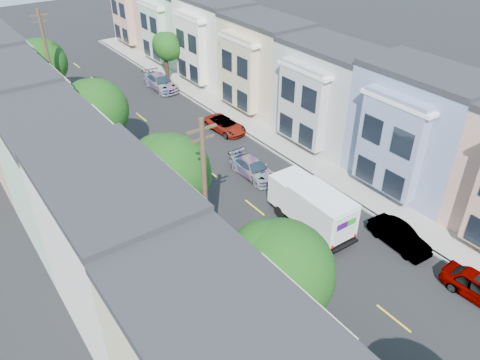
{
  "coord_description": "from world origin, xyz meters",
  "views": [
    {
      "loc": [
        -16.15,
        -14.74,
        19.37
      ],
      "look_at": [
        -0.73,
        6.72,
        2.2
      ],
      "focal_mm": 35.0,
      "sensor_mm": 36.0,
      "label": 1
    }
  ],
  "objects_px": {
    "tree_e": "(41,64)",
    "parked_right_a": "(480,288)",
    "utility_pole_near": "(206,207)",
    "tree_b": "(279,274)",
    "tree_d": "(96,111)",
    "tree_c": "(169,174)",
    "parked_left_d": "(159,191)",
    "fedex_truck": "(312,205)",
    "parked_right_d": "(161,82)",
    "lead_sedan": "(253,168)",
    "utility_pole_far": "(50,67)",
    "tree_far_r": "(167,47)",
    "parked_left_c": "(256,287)",
    "parked_right_c": "(225,125)",
    "parked_right_b": "(399,236)"
  },
  "relations": [
    {
      "from": "utility_pole_far",
      "to": "parked_right_c",
      "type": "bearing_deg",
      "value": -44.84
    },
    {
      "from": "parked_right_a",
      "to": "parked_right_c",
      "type": "bearing_deg",
      "value": 87.31
    },
    {
      "from": "parked_right_c",
      "to": "parked_right_d",
      "type": "xyz_separation_m",
      "value": [
        0.0,
        12.37,
        0.16
      ]
    },
    {
      "from": "tree_b",
      "to": "utility_pole_near",
      "type": "bearing_deg",
      "value": 89.98
    },
    {
      "from": "tree_c",
      "to": "tree_d",
      "type": "height_order",
      "value": "tree_c"
    },
    {
      "from": "utility_pole_far",
      "to": "parked_left_c",
      "type": "distance_m",
      "value": 28.92
    },
    {
      "from": "tree_c",
      "to": "parked_left_d",
      "type": "relative_size",
      "value": 1.76
    },
    {
      "from": "lead_sedan",
      "to": "parked_right_c",
      "type": "relative_size",
      "value": 1.01
    },
    {
      "from": "tree_c",
      "to": "parked_left_d",
      "type": "distance_m",
      "value": 6.75
    },
    {
      "from": "tree_d",
      "to": "tree_b",
      "type": "bearing_deg",
      "value": -90.0
    },
    {
      "from": "parked_left_d",
      "to": "fedex_truck",
      "type": "bearing_deg",
      "value": -53.9
    },
    {
      "from": "fedex_truck",
      "to": "utility_pole_far",
      "type": "bearing_deg",
      "value": 108.47
    },
    {
      "from": "utility_pole_near",
      "to": "utility_pole_far",
      "type": "height_order",
      "value": "same"
    },
    {
      "from": "tree_b",
      "to": "lead_sedan",
      "type": "bearing_deg",
      "value": 56.75
    },
    {
      "from": "tree_d",
      "to": "tree_far_r",
      "type": "height_order",
      "value": "tree_d"
    },
    {
      "from": "tree_c",
      "to": "utility_pole_far",
      "type": "relative_size",
      "value": 0.75
    },
    {
      "from": "parked_right_a",
      "to": "tree_b",
      "type": "bearing_deg",
      "value": 158.47
    },
    {
      "from": "utility_pole_far",
      "to": "parked_left_d",
      "type": "relative_size",
      "value": 2.34
    },
    {
      "from": "tree_far_r",
      "to": "parked_left_c",
      "type": "height_order",
      "value": "tree_far_r"
    },
    {
      "from": "parked_right_d",
      "to": "parked_right_a",
      "type": "bearing_deg",
      "value": -89.35
    },
    {
      "from": "tree_b",
      "to": "parked_right_d",
      "type": "bearing_deg",
      "value": 71.32
    },
    {
      "from": "parked_right_c",
      "to": "tree_e",
      "type": "bearing_deg",
      "value": 122.99
    },
    {
      "from": "tree_c",
      "to": "utility_pole_far",
      "type": "distance_m",
      "value": 22.13
    },
    {
      "from": "tree_b",
      "to": "utility_pole_near",
      "type": "xyz_separation_m",
      "value": [
        0.0,
        5.9,
        0.01
      ]
    },
    {
      "from": "tree_d",
      "to": "tree_c",
      "type": "bearing_deg",
      "value": -90.0
    },
    {
      "from": "tree_e",
      "to": "parked_right_d",
      "type": "bearing_deg",
      "value": -10.71
    },
    {
      "from": "utility_pole_near",
      "to": "parked_left_c",
      "type": "xyz_separation_m",
      "value": [
        1.4,
        -2.54,
        -4.45
      ]
    },
    {
      "from": "tree_b",
      "to": "lead_sedan",
      "type": "relative_size",
      "value": 1.7
    },
    {
      "from": "lead_sedan",
      "to": "fedex_truck",
      "type": "bearing_deg",
      "value": -95.25
    },
    {
      "from": "tree_b",
      "to": "fedex_truck",
      "type": "relative_size",
      "value": 1.23
    },
    {
      "from": "parked_right_b",
      "to": "parked_right_c",
      "type": "xyz_separation_m",
      "value": [
        0.0,
        19.21,
        -0.07
      ]
    },
    {
      "from": "parked_left_d",
      "to": "tree_e",
      "type": "bearing_deg",
      "value": 91.79
    },
    {
      "from": "fedex_truck",
      "to": "lead_sedan",
      "type": "relative_size",
      "value": 1.39
    },
    {
      "from": "utility_pole_near",
      "to": "parked_right_b",
      "type": "xyz_separation_m",
      "value": [
        11.2,
        -4.35,
        -4.47
      ]
    },
    {
      "from": "parked_left_d",
      "to": "parked_right_a",
      "type": "relative_size",
      "value": 0.98
    },
    {
      "from": "lead_sedan",
      "to": "parked_right_d",
      "type": "relative_size",
      "value": 0.86
    },
    {
      "from": "fedex_truck",
      "to": "parked_right_a",
      "type": "bearing_deg",
      "value": -71.54
    },
    {
      "from": "tree_b",
      "to": "tree_c",
      "type": "height_order",
      "value": "tree_c"
    },
    {
      "from": "tree_d",
      "to": "lead_sedan",
      "type": "xyz_separation_m",
      "value": [
        8.72,
        -7.88,
        -4.19
      ]
    },
    {
      "from": "utility_pole_near",
      "to": "tree_b",
      "type": "bearing_deg",
      "value": -90.02
    },
    {
      "from": "tree_b",
      "to": "parked_right_d",
      "type": "distance_m",
      "value": 35.25
    },
    {
      "from": "tree_far_r",
      "to": "fedex_truck",
      "type": "relative_size",
      "value": 0.88
    },
    {
      "from": "tree_d",
      "to": "parked_right_a",
      "type": "xyz_separation_m",
      "value": [
        11.2,
        -25.0,
        -4.14
      ]
    },
    {
      "from": "parked_left_d",
      "to": "parked_right_c",
      "type": "distance_m",
      "value": 11.55
    },
    {
      "from": "fedex_truck",
      "to": "tree_e",
      "type": "bearing_deg",
      "value": 106.57
    },
    {
      "from": "lead_sedan",
      "to": "parked_right_a",
      "type": "xyz_separation_m",
      "value": [
        2.48,
        -17.12,
        0.05
      ]
    },
    {
      "from": "tree_e",
      "to": "parked_right_a",
      "type": "relative_size",
      "value": 1.57
    },
    {
      "from": "lead_sedan",
      "to": "parked_right_a",
      "type": "relative_size",
      "value": 1.01
    },
    {
      "from": "utility_pole_near",
      "to": "fedex_truck",
      "type": "distance_m",
      "value": 8.8
    },
    {
      "from": "tree_c",
      "to": "parked_right_a",
      "type": "height_order",
      "value": "tree_c"
    }
  ]
}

